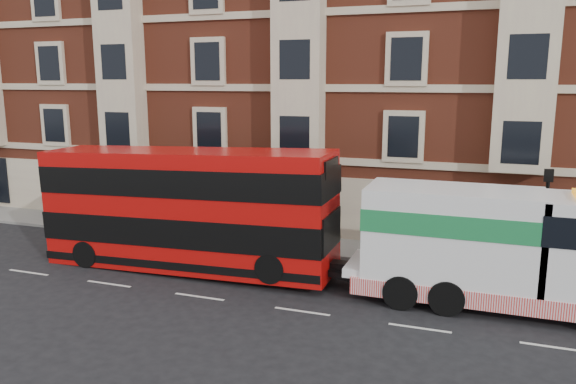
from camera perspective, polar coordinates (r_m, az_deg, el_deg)
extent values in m
plane|color=black|center=(21.35, -8.99, -10.48)|extent=(120.00, 120.00, 0.00)
cube|color=slate|center=(27.77, -1.60, -5.00)|extent=(90.00, 3.00, 0.15)
cube|color=brown|center=(33.63, 3.87, 13.20)|extent=(45.00, 12.00, 18.00)
cylinder|color=black|center=(28.84, -13.76, -0.47)|extent=(0.14, 0.14, 4.00)
cube|color=black|center=(28.50, -13.96, 3.67)|extent=(0.35, 0.15, 0.50)
cylinder|color=black|center=(24.35, 24.56, -3.33)|extent=(0.14, 0.14, 4.00)
cube|color=black|center=(23.94, 24.97, 1.54)|extent=(0.35, 0.15, 0.50)
cube|color=#BB0C0A|center=(23.73, -10.27, -1.69)|extent=(12.44, 2.78, 4.89)
cube|color=black|center=(23.90, -10.21, -3.38)|extent=(12.48, 2.84, 1.17)
cube|color=black|center=(23.47, -10.38, 1.35)|extent=(12.48, 2.84, 1.11)
cylinder|color=black|center=(25.60, -19.80, -5.94)|extent=(1.16, 0.36, 1.16)
cylinder|color=black|center=(27.49, -16.51, -4.56)|extent=(1.16, 0.36, 1.16)
cylinder|color=black|center=(21.33, -1.82, -7.75)|extent=(1.16, 0.36, 1.16)
cylinder|color=black|center=(23.57, 0.41, -5.87)|extent=(1.16, 0.36, 1.16)
cube|color=white|center=(21.15, 19.77, -8.19)|extent=(10.00, 2.56, 0.33)
cube|color=white|center=(20.74, 16.35, -4.02)|extent=(6.00, 2.78, 3.22)
cube|color=#1B7B3F|center=(20.60, 16.44, -2.53)|extent=(6.05, 2.82, 0.78)
cube|color=red|center=(21.28, 19.09, -9.14)|extent=(8.89, 2.84, 0.61)
cylinder|color=black|center=(20.14, 15.82, -10.27)|extent=(1.22, 0.44, 1.22)
cylinder|color=black|center=(22.50, 16.27, -7.99)|extent=(1.22, 0.44, 1.22)
cylinder|color=black|center=(20.27, 11.37, -9.91)|extent=(1.22, 0.44, 1.22)
cylinder|color=black|center=(22.62, 12.31, -7.69)|extent=(1.22, 0.44, 1.22)
imported|color=#171F2F|center=(32.17, -19.08, -1.77)|extent=(0.69, 0.61, 1.58)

